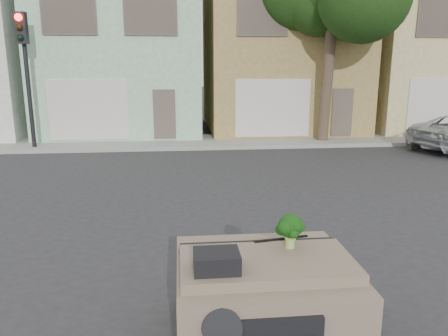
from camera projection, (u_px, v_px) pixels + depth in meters
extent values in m
plane|color=#303033|center=(233.00, 242.00, 8.13)|extent=(120.00, 120.00, 0.00)
cube|color=gray|center=(202.00, 142.00, 18.27)|extent=(40.00, 3.00, 0.15)
cube|color=#9DD0A6|center=(124.00, 53.00, 20.95)|extent=(7.20, 8.20, 7.55)
cube|color=#A0854A|center=(278.00, 53.00, 21.69)|extent=(7.20, 8.20, 7.55)
cube|color=#D1C684|center=(421.00, 54.00, 22.43)|extent=(7.20, 8.20, 7.55)
cube|color=black|center=(27.00, 83.00, 16.09)|extent=(0.40, 0.40, 5.10)
cube|color=#1A3810|center=(329.00, 38.00, 17.13)|extent=(4.40, 4.00, 8.50)
cube|color=#7A6954|center=(264.00, 298.00, 5.09)|extent=(2.00, 1.80, 1.12)
cube|color=black|center=(217.00, 261.00, 4.54)|extent=(0.48, 0.38, 0.20)
cube|color=black|center=(281.00, 239.00, 5.36)|extent=(0.69, 0.15, 0.02)
cube|color=#0F340B|center=(290.00, 231.00, 5.08)|extent=(0.36, 0.36, 0.42)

